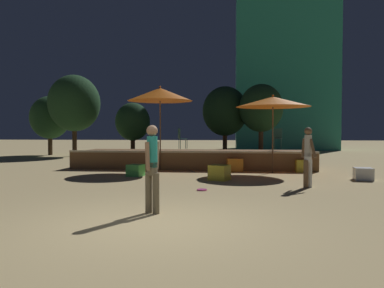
{
  "coord_description": "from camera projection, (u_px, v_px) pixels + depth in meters",
  "views": [
    {
      "loc": [
        1.29,
        -6.08,
        1.55
      ],
      "look_at": [
        0.0,
        6.52,
        1.12
      ],
      "focal_mm": 35.0,
      "sensor_mm": 36.0,
      "label": 1
    }
  ],
  "objects": [
    {
      "name": "patio_umbrella_1",
      "position": [
        273.0,
        102.0,
        13.92
      ],
      "size": [
        2.76,
        2.76,
        2.92
      ],
      "color": "brown",
      "rests_on": "ground"
    },
    {
      "name": "cube_seat_1",
      "position": [
        136.0,
        170.0,
        12.94
      ],
      "size": [
        0.6,
        0.6,
        0.41
      ],
      "rotation": [
        0.0,
        0.0,
        -0.25
      ],
      "color": "#4CC651",
      "rests_on": "ground"
    },
    {
      "name": "ground_plane",
      "position": [
        152.0,
        224.0,
        6.23
      ],
      "size": [
        120.0,
        120.0,
        0.0
      ],
      "primitive_type": "plane",
      "color": "tan"
    },
    {
      "name": "distant_building",
      "position": [
        285.0,
        67.0,
        32.32
      ],
      "size": [
        8.34,
        4.57,
        14.29
      ],
      "color": "teal",
      "rests_on": "ground"
    },
    {
      "name": "patio_umbrella_0",
      "position": [
        160.0,
        94.0,
        14.74
      ],
      "size": [
        2.56,
        2.56,
        3.35
      ],
      "color": "brown",
      "rests_on": "ground"
    },
    {
      "name": "bistro_chair_0",
      "position": [
        278.0,
        136.0,
        16.62
      ],
      "size": [
        0.41,
        0.42,
        0.9
      ],
      "rotation": [
        0.0,
        0.0,
        6.09
      ],
      "color": "#1E4C47",
      "rests_on": "wooden_deck"
    },
    {
      "name": "frisbee_disc",
      "position": [
        202.0,
        190.0,
        9.8
      ],
      "size": [
        0.26,
        0.26,
        0.03
      ],
      "color": "#E54C99",
      "rests_on": "ground"
    },
    {
      "name": "background_tree_1",
      "position": [
        74.0,
        103.0,
        23.2
      ],
      "size": [
        3.18,
        3.18,
        5.05
      ],
      "color": "#3D2B1C",
      "rests_on": "ground"
    },
    {
      "name": "cube_seat_2",
      "position": [
        219.0,
        173.0,
        11.87
      ],
      "size": [
        0.74,
        0.74,
        0.48
      ],
      "rotation": [
        0.0,
        0.0,
        -0.38
      ],
      "color": "yellow",
      "rests_on": "ground"
    },
    {
      "name": "background_tree_4",
      "position": [
        261.0,
        108.0,
        22.04
      ],
      "size": [
        2.57,
        2.57,
        4.34
      ],
      "color": "#3D2B1C",
      "rests_on": "ground"
    },
    {
      "name": "wooden_deck",
      "position": [
        194.0,
        159.0,
        16.22
      ],
      "size": [
        9.89,
        3.05,
        0.78
      ],
      "color": "brown",
      "rests_on": "ground"
    },
    {
      "name": "cube_seat_3",
      "position": [
        234.0,
        165.0,
        14.51
      ],
      "size": [
        0.67,
        0.67,
        0.5
      ],
      "rotation": [
        0.0,
        0.0,
        0.14
      ],
      "color": "orange",
      "rests_on": "ground"
    },
    {
      "name": "person_1",
      "position": [
        152.0,
        166.0,
        7.03
      ],
      "size": [
        0.28,
        0.43,
        1.67
      ],
      "rotation": [
        0.0,
        0.0,
        5.93
      ],
      "color": "#72664C",
      "rests_on": "ground"
    },
    {
      "name": "person_0",
      "position": [
        308.0,
        155.0,
        10.3
      ],
      "size": [
        0.38,
        0.44,
        1.66
      ],
      "rotation": [
        0.0,
        0.0,
        3.83
      ],
      "color": "white",
      "rests_on": "ground"
    },
    {
      "name": "background_tree_0",
      "position": [
        50.0,
        118.0,
        24.47
      ],
      "size": [
        2.54,
        2.54,
        3.85
      ],
      "color": "#3D2B1C",
      "rests_on": "ground"
    },
    {
      "name": "cube_seat_0",
      "position": [
        363.0,
        174.0,
        11.9
      ],
      "size": [
        0.6,
        0.6,
        0.39
      ],
      "rotation": [
        0.0,
        0.0,
        -0.12
      ],
      "color": "white",
      "rests_on": "ground"
    },
    {
      "name": "cube_seat_4",
      "position": [
        302.0,
        166.0,
        14.28
      ],
      "size": [
        0.58,
        0.58,
        0.47
      ],
      "rotation": [
        0.0,
        0.0,
        0.05
      ],
      "color": "yellow",
      "rests_on": "ground"
    },
    {
      "name": "background_tree_2",
      "position": [
        225.0,
        111.0,
        23.4
      ],
      "size": [
        2.81,
        2.81,
        4.37
      ],
      "color": "#3D2B1C",
      "rests_on": "ground"
    },
    {
      "name": "background_tree_3",
      "position": [
        133.0,
        122.0,
        23.55
      ],
      "size": [
        2.17,
        2.17,
        3.36
      ],
      "color": "#3D2B1C",
      "rests_on": "ground"
    },
    {
      "name": "bistro_chair_1",
      "position": [
        181.0,
        137.0,
        16.39
      ],
      "size": [
        0.44,
        0.44,
        0.9
      ],
      "rotation": [
        0.0,
        0.0,
        1.91
      ],
      "color": "#1E4C47",
      "rests_on": "wooden_deck"
    }
  ]
}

